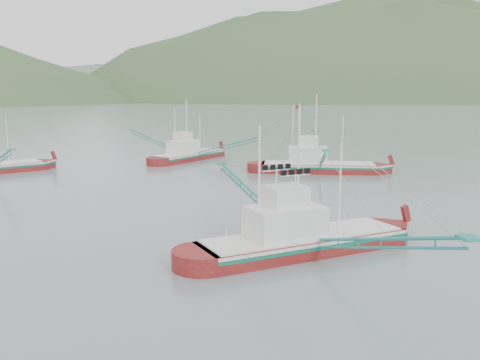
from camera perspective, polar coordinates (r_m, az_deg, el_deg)
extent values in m
plane|color=slate|center=(33.02, 2.07, -7.23)|extent=(1200.00, 1200.00, 0.00)
cube|color=maroon|center=(32.34, 6.75, -7.34)|extent=(13.34, 6.68, 1.72)
cube|color=silver|center=(32.13, 6.77, -6.10)|extent=(13.11, 6.68, 0.19)
cube|color=#0E654C|center=(32.19, 6.76, -6.47)|extent=(13.11, 6.70, 0.19)
cube|color=silver|center=(32.08, 6.78, -5.80)|extent=(12.67, 6.35, 0.10)
cube|color=silver|center=(31.18, 4.82, -4.51)|extent=(4.87, 3.78, 1.89)
cube|color=silver|center=(30.84, 4.86, -1.73)|extent=(2.65, 2.41, 1.20)
cylinder|color=white|center=(31.04, 6.26, 0.91)|extent=(0.14, 0.14, 7.73)
cylinder|color=white|center=(29.84, 2.06, -0.53)|extent=(0.12, 0.12, 6.57)
cylinder|color=white|center=(32.94, 10.63, -0.74)|extent=(0.10, 0.10, 5.41)
cylinder|color=white|center=(67.89, -23.57, 3.89)|extent=(0.10, 0.10, 5.26)
cube|color=maroon|center=(62.56, 8.39, 0.97)|extent=(13.60, 7.13, 1.75)
cube|color=silver|center=(62.45, 8.41, 1.65)|extent=(13.37, 7.12, 0.19)
cube|color=#0E654C|center=(62.48, 8.41, 1.45)|extent=(13.37, 7.13, 0.19)
cube|color=silver|center=(62.43, 8.42, 1.81)|extent=(12.92, 6.77, 0.11)
cube|color=silver|center=(62.25, 7.23, 2.67)|extent=(5.00, 3.94, 1.93)
cube|color=silver|center=(62.08, 7.26, 4.11)|extent=(2.74, 2.50, 1.23)
cylinder|color=white|center=(61.99, 8.10, 5.39)|extent=(0.14, 0.14, 7.89)
cylinder|color=white|center=(61.97, 5.65, 4.89)|extent=(0.12, 0.12, 6.70)
cylinder|color=white|center=(62.32, 10.90, 4.24)|extent=(0.11, 0.11, 5.52)
cube|color=maroon|center=(73.00, -5.45, 2.28)|extent=(10.83, 10.78, 1.61)
cube|color=silver|center=(72.91, -5.45, 2.81)|extent=(10.71, 10.66, 0.18)
cube|color=#0E654C|center=(72.94, -5.45, 2.66)|extent=(10.72, 10.67, 0.18)
cube|color=silver|center=(72.90, -5.46, 2.94)|extent=(10.29, 10.24, 0.10)
cube|color=silver|center=(71.88, -6.08, 3.51)|extent=(4.67, 4.66, 1.77)
cube|color=silver|center=(71.73, -6.10, 4.66)|extent=(2.73, 2.73, 1.13)
cylinder|color=white|center=(72.25, -5.71, 5.72)|extent=(0.13, 0.13, 7.24)
cylinder|color=white|center=(70.45, -6.95, 5.15)|extent=(0.11, 0.11, 6.15)
cylinder|color=white|center=(74.52, -4.31, 5.03)|extent=(0.10, 0.10, 5.07)
ellipsoid|color=#35542B|center=(523.00, 17.06, 8.33)|extent=(684.00, 432.00, 306.00)
ellipsoid|color=slate|center=(591.95, -7.83, 8.78)|extent=(960.00, 400.00, 240.00)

